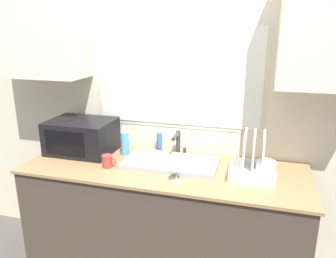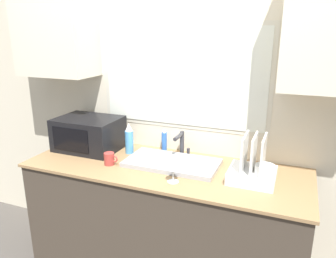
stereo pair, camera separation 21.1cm
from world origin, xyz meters
The scene contains 10 objects.
countertop centered at (0.00, 0.33, 0.44)m, with size 1.92×0.70×0.88m.
wall_back centered at (0.00, 0.65, 1.43)m, with size 6.00×0.38×2.60m.
sink_basin centered at (0.04, 0.38, 0.90)m, with size 0.63×0.34×0.03m.
faucet centered at (0.04, 0.55, 0.99)m, with size 0.08×0.17×0.18m.
microwave centered at (-0.68, 0.43, 1.01)m, with size 0.48×0.36×0.25m.
dish_rack centered at (0.59, 0.33, 0.96)m, with size 0.28×0.27×0.29m.
spray_bottle centered at (-0.34, 0.47, 0.99)m, with size 0.06×0.06×0.23m.
soap_bottle centered at (-0.12, 0.61, 0.96)m, with size 0.04×0.04×0.17m.
mug_near_sink centered at (-0.36, 0.22, 0.92)m, with size 0.10×0.07×0.09m.
wine_glass centered at (0.14, 0.13, 1.00)m, with size 0.08×0.08×0.16m.
Camera 1 is at (0.60, -1.64, 1.77)m, focal length 35.00 mm.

